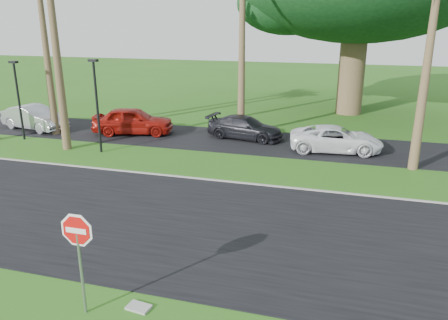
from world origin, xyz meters
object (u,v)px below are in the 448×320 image
object	(u,v)px
car_red	(133,121)
car_minivan	(336,139)
car_dark	(245,128)
stop_sign_near	(78,244)
car_silver	(34,118)

from	to	relation	value
car_red	car_minivan	size ratio (longest dim) A/B	1.00
car_red	car_minivan	bearing A→B (deg)	-106.51
car_dark	car_minivan	bearing A→B (deg)	-93.86
stop_sign_near	car_dark	world-z (taller)	stop_sign_near
stop_sign_near	car_silver	size ratio (longest dim) A/B	0.59
stop_sign_near	car_red	distance (m)	16.66
car_dark	stop_sign_near	bearing A→B (deg)	-170.62
stop_sign_near	car_red	size ratio (longest dim) A/B	0.57
car_red	car_minivan	world-z (taller)	car_red
stop_sign_near	car_silver	distance (m)	19.55
car_silver	car_red	world-z (taller)	car_red
car_silver	car_dark	size ratio (longest dim) A/B	1.02
car_silver	car_minivan	xyz separation A→B (m)	(17.93, 0.24, -0.08)
stop_sign_near	car_minivan	distance (m)	15.73
car_red	car_dark	world-z (taller)	car_red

